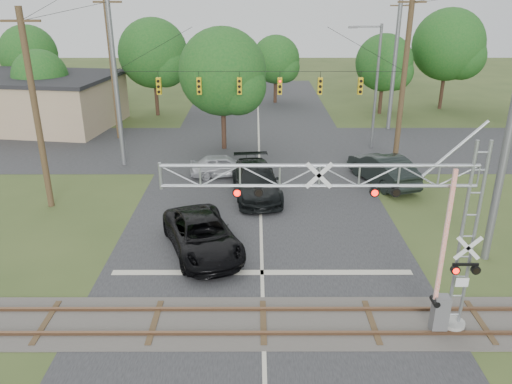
{
  "coord_description": "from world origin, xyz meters",
  "views": [
    {
      "loc": [
        -0.29,
        -13.2,
        11.37
      ],
      "look_at": [
        -0.26,
        7.5,
        2.98
      ],
      "focal_mm": 35.0,
      "sensor_mm": 36.0,
      "label": 1
    }
  ],
  "objects_px": {
    "sedan_silver": "(222,165)",
    "streetlight": "(374,81)",
    "car_dark": "(256,181)",
    "pickup_black": "(202,235)",
    "traffic_signal_span": "(273,83)",
    "commercial_building": "(8,100)",
    "crossing_gantry": "(377,219)"
  },
  "relations": [
    {
      "from": "car_dark",
      "to": "crossing_gantry",
      "type": "bearing_deg",
      "value": -79.58
    },
    {
      "from": "traffic_signal_span",
      "to": "pickup_black",
      "type": "height_order",
      "value": "traffic_signal_span"
    },
    {
      "from": "car_dark",
      "to": "sedan_silver",
      "type": "bearing_deg",
      "value": 116.36
    },
    {
      "from": "pickup_black",
      "to": "streetlight",
      "type": "xyz_separation_m",
      "value": [
        11.28,
        16.6,
        4.3
      ]
    },
    {
      "from": "streetlight",
      "to": "traffic_signal_span",
      "type": "bearing_deg",
      "value": -152.06
    },
    {
      "from": "pickup_black",
      "to": "car_dark",
      "type": "height_order",
      "value": "car_dark"
    },
    {
      "from": "pickup_black",
      "to": "sedan_silver",
      "type": "relative_size",
      "value": 1.42
    },
    {
      "from": "streetlight",
      "to": "crossing_gantry",
      "type": "bearing_deg",
      "value": -102.15
    },
    {
      "from": "crossing_gantry",
      "to": "streetlight",
      "type": "height_order",
      "value": "streetlight"
    },
    {
      "from": "commercial_building",
      "to": "traffic_signal_span",
      "type": "bearing_deg",
      "value": -17.4
    },
    {
      "from": "pickup_black",
      "to": "streetlight",
      "type": "bearing_deg",
      "value": 35.68
    },
    {
      "from": "sedan_silver",
      "to": "streetlight",
      "type": "height_order",
      "value": "streetlight"
    },
    {
      "from": "car_dark",
      "to": "commercial_building",
      "type": "bearing_deg",
      "value": 135.9
    },
    {
      "from": "traffic_signal_span",
      "to": "streetlight",
      "type": "xyz_separation_m",
      "value": [
        7.63,
        4.05,
        -0.57
      ]
    },
    {
      "from": "traffic_signal_span",
      "to": "sedan_silver",
      "type": "relative_size",
      "value": 4.56
    },
    {
      "from": "pickup_black",
      "to": "car_dark",
      "type": "relative_size",
      "value": 0.96
    },
    {
      "from": "pickup_black",
      "to": "commercial_building",
      "type": "relative_size",
      "value": 0.3
    },
    {
      "from": "traffic_signal_span",
      "to": "commercial_building",
      "type": "xyz_separation_m",
      "value": [
        -23.41,
        11.3,
        -3.45
      ]
    },
    {
      "from": "pickup_black",
      "to": "sedan_silver",
      "type": "bearing_deg",
      "value": 68.18
    },
    {
      "from": "sedan_silver",
      "to": "commercial_building",
      "type": "xyz_separation_m",
      "value": [
        -20.06,
        13.57,
        1.53
      ]
    },
    {
      "from": "car_dark",
      "to": "streetlight",
      "type": "xyz_separation_m",
      "value": [
        8.78,
        9.67,
        4.23
      ]
    },
    {
      "from": "crossing_gantry",
      "to": "sedan_silver",
      "type": "height_order",
      "value": "crossing_gantry"
    },
    {
      "from": "commercial_building",
      "to": "streetlight",
      "type": "height_order",
      "value": "streetlight"
    },
    {
      "from": "traffic_signal_span",
      "to": "commercial_building",
      "type": "bearing_deg",
      "value": 154.23
    },
    {
      "from": "crossing_gantry",
      "to": "traffic_signal_span",
      "type": "distance_m",
      "value": 18.62
    },
    {
      "from": "crossing_gantry",
      "to": "commercial_building",
      "type": "bearing_deg",
      "value": 131.47
    },
    {
      "from": "car_dark",
      "to": "pickup_black",
      "type": "bearing_deg",
      "value": -116.74
    },
    {
      "from": "traffic_signal_span",
      "to": "sedan_silver",
      "type": "distance_m",
      "value": 6.42
    },
    {
      "from": "sedan_silver",
      "to": "traffic_signal_span",
      "type": "bearing_deg",
      "value": -64.97
    },
    {
      "from": "sedan_silver",
      "to": "commercial_building",
      "type": "height_order",
      "value": "commercial_building"
    },
    {
      "from": "crossing_gantry",
      "to": "streetlight",
      "type": "bearing_deg",
      "value": 77.85
    },
    {
      "from": "traffic_signal_span",
      "to": "sedan_silver",
      "type": "bearing_deg",
      "value": -145.91
    }
  ]
}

